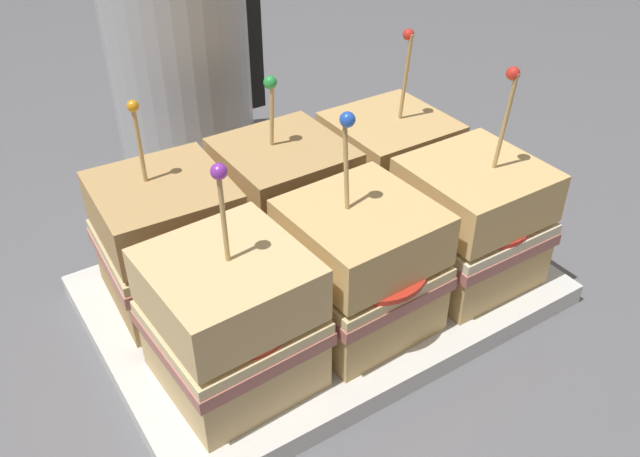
# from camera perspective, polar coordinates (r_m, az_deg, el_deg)

# --- Properties ---
(ground_plane) EXTENTS (6.00, 6.00, 0.00)m
(ground_plane) POSITION_cam_1_polar(r_m,az_deg,el_deg) (0.58, 0.00, -5.86)
(ground_plane) COLOR slate
(serving_platter) EXTENTS (0.36, 0.25, 0.02)m
(serving_platter) POSITION_cam_1_polar(r_m,az_deg,el_deg) (0.57, 0.00, -5.18)
(serving_platter) COLOR silver
(serving_platter) RESTS_ON ground_plane
(sandwich_front_left) EXTENTS (0.11, 0.11, 0.17)m
(sandwich_front_left) POSITION_cam_1_polar(r_m,az_deg,el_deg) (0.46, -7.47, -7.71)
(sandwich_front_left) COLOR #DBB77A
(sandwich_front_left) RESTS_ON serving_platter
(sandwich_front_center) EXTENTS (0.10, 0.11, 0.17)m
(sandwich_front_center) POSITION_cam_1_polar(r_m,az_deg,el_deg) (0.50, 3.16, -3.36)
(sandwich_front_center) COLOR tan
(sandwich_front_center) RESTS_ON serving_platter
(sandwich_front_right) EXTENTS (0.10, 0.10, 0.18)m
(sandwich_front_right) POSITION_cam_1_polar(r_m,az_deg,el_deg) (0.56, 12.57, 0.50)
(sandwich_front_right) COLOR tan
(sandwich_front_right) RESTS_ON serving_platter
(sandwich_back_left) EXTENTS (0.11, 0.11, 0.17)m
(sandwich_back_left) POSITION_cam_1_polar(r_m,az_deg,el_deg) (0.54, -12.65, -0.98)
(sandwich_back_left) COLOR tan
(sandwich_back_left) RESTS_ON serving_platter
(sandwich_back_center) EXTENTS (0.10, 0.10, 0.16)m
(sandwich_back_center) POSITION_cam_1_polar(r_m,az_deg,el_deg) (0.57, -2.75, 2.48)
(sandwich_back_center) COLOR tan
(sandwich_back_center) RESTS_ON serving_platter
(sandwich_back_right) EXTENTS (0.10, 0.10, 0.18)m
(sandwich_back_right) POSITION_cam_1_polar(r_m,az_deg,el_deg) (0.63, 5.74, 5.07)
(sandwich_back_right) COLOR tan
(sandwich_back_right) RESTS_ON serving_platter
(kettle_steel) EXTENTS (0.16, 0.14, 0.27)m
(kettle_steel) POSITION_cam_1_polar(r_m,az_deg,el_deg) (0.72, -11.93, 13.37)
(kettle_steel) COLOR #B7BABF
(kettle_steel) RESTS_ON ground_plane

